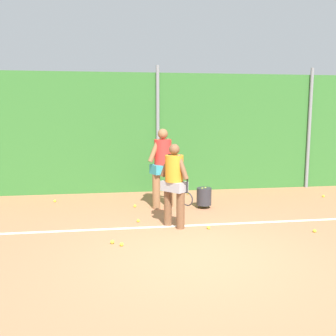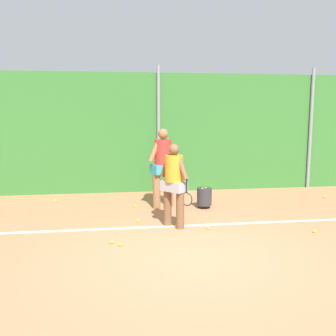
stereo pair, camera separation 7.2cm
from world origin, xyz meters
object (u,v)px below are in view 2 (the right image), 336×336
player_foreground_near (174,181)px  tennis_ball_3 (208,228)px  player_midcourt (163,164)px  tennis_ball_8 (325,196)px  tennis_ball_9 (315,231)px  tennis_ball_10 (180,193)px  tennis_ball_5 (121,244)px  ball_hopper (204,196)px  tennis_ball_2 (56,201)px  tennis_ball_0 (135,206)px  tennis_ball_7 (189,193)px  tennis_ball_1 (111,242)px  tennis_ball_4 (138,221)px

player_foreground_near → tennis_ball_3: 1.16m
player_foreground_near → player_midcourt: (-0.02, 1.61, 0.13)m
tennis_ball_8 → tennis_ball_9: (-1.85, -2.83, 0.00)m
tennis_ball_3 → tennis_ball_10: same height
tennis_ball_5 → tennis_ball_10: size_ratio=1.00×
player_foreground_near → tennis_ball_5: 1.73m
ball_hopper → tennis_ball_2: (-3.69, 1.15, -0.26)m
tennis_ball_0 → tennis_ball_7: bearing=38.1°
tennis_ball_8 → tennis_ball_0: bearing=-176.2°
tennis_ball_1 → tennis_ball_2: size_ratio=1.00×
tennis_ball_7 → tennis_ball_10: (-0.22, 0.09, 0.00)m
player_midcourt → tennis_ball_3: size_ratio=29.23×
tennis_ball_9 → tennis_ball_4: bearing=160.5°
player_foreground_near → tennis_ball_3: bearing=27.6°
tennis_ball_2 → tennis_ball_5: 3.89m
player_foreground_near → tennis_ball_4: 1.24m
tennis_ball_0 → tennis_ball_2: (-2.03, 0.83, 0.00)m
tennis_ball_2 → tennis_ball_9: 6.32m
player_foreground_near → tennis_ball_0: size_ratio=25.77×
tennis_ball_8 → tennis_ball_10: 3.97m
tennis_ball_4 → tennis_ball_5: same height
tennis_ball_0 → tennis_ball_1: same height
tennis_ball_5 → tennis_ball_1: bearing=138.0°
tennis_ball_1 → tennis_ball_2: 3.69m
tennis_ball_1 → tennis_ball_2: same height
tennis_ball_3 → tennis_ball_0: bearing=124.5°
player_midcourt → tennis_ball_0: size_ratio=29.23×
tennis_ball_4 → tennis_ball_7: size_ratio=1.00×
ball_hopper → tennis_ball_3: size_ratio=7.78×
tennis_ball_0 → tennis_ball_5: bearing=-98.3°
ball_hopper → tennis_ball_7: size_ratio=7.78×
player_midcourt → tennis_ball_10: 1.91m
tennis_ball_0 → tennis_ball_7: 2.01m
tennis_ball_2 → tennis_ball_4: same height
tennis_ball_1 → tennis_ball_8: (5.76, 2.90, 0.00)m
player_foreground_near → tennis_ball_8: size_ratio=25.77×
tennis_ball_5 → tennis_ball_8: bearing=28.5°
ball_hopper → tennis_ball_10: ball_hopper is taller
tennis_ball_8 → tennis_ball_9: size_ratio=1.00×
tennis_ball_4 → tennis_ball_9: 3.57m
player_midcourt → tennis_ball_9: 3.72m
tennis_ball_7 → ball_hopper: bearing=-87.0°
tennis_ball_0 → tennis_ball_3: bearing=-55.5°
tennis_ball_3 → tennis_ball_8: same height
tennis_ball_1 → tennis_ball_8: size_ratio=1.00×
tennis_ball_4 → tennis_ball_2: bearing=133.7°
tennis_ball_2 → tennis_ball_10: bearing=8.5°
tennis_ball_4 → tennis_ball_10: bearing=62.4°
player_foreground_near → tennis_ball_8: (4.50, 2.07, -0.92)m
tennis_ball_2 → tennis_ball_9: size_ratio=1.00×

